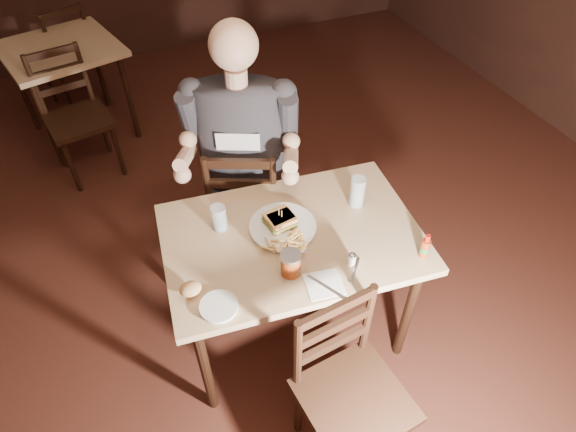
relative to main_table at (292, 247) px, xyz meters
name	(u,v)px	position (x,y,z in m)	size (l,w,h in m)	color
room_shell	(243,91)	(-0.11, 0.26, 0.71)	(7.00, 7.00, 7.00)	black
main_table	(292,247)	(0.00, 0.00, 0.00)	(1.25, 0.90, 0.77)	tan
bg_table	(62,58)	(-0.86, 2.45, -0.01)	(0.98, 0.98, 0.77)	tan
chair_far	(247,200)	(-0.03, 0.63, -0.23)	(0.42, 0.46, 0.92)	black
chair_near	(355,400)	(-0.01, -0.69, -0.24)	(0.42, 0.46, 0.90)	black
bg_chair_far	(66,55)	(-0.86, 3.00, -0.24)	(0.42, 0.46, 0.90)	black
bg_chair_near	(78,120)	(-0.86, 1.90, -0.23)	(0.42, 0.46, 0.92)	black
diner	(239,128)	(-0.05, 0.58, 0.32)	(0.61, 0.48, 1.06)	#302E34
dinner_plate	(283,227)	(-0.02, 0.06, 0.09)	(0.31, 0.31, 0.02)	white
sandwich_left	(279,216)	(-0.04, 0.07, 0.15)	(0.12, 0.10, 0.10)	tan
sandwich_right	(282,218)	(-0.03, 0.06, 0.15)	(0.11, 0.10, 0.10)	tan
fries_pile	(284,245)	(-0.07, -0.07, 0.12)	(0.24, 0.17, 0.04)	#E7BE6F
ketchup_dollop	(290,228)	(0.00, 0.03, 0.11)	(0.04, 0.04, 0.01)	maroon
glass_left	(219,218)	(-0.29, 0.17, 0.15)	(0.07, 0.07, 0.13)	silver
glass_right	(357,192)	(0.37, 0.07, 0.16)	(0.07, 0.07, 0.16)	silver
hot_sauce	(425,246)	(0.49, -0.33, 0.15)	(0.04, 0.04, 0.13)	maroon
salt_shaker	(352,259)	(0.17, -0.26, 0.12)	(0.03, 0.03, 0.06)	white
syrup_dispenser	(291,264)	(-0.09, -0.20, 0.14)	(0.09, 0.09, 0.12)	maroon
napkin	(324,284)	(0.01, -0.31, 0.08)	(0.15, 0.14, 0.00)	white
knife	(329,288)	(0.02, -0.34, 0.09)	(0.01, 0.22, 0.01)	silver
fork	(355,270)	(0.17, -0.30, 0.09)	(0.01, 0.15, 0.00)	silver
side_plate	(219,307)	(-0.43, -0.26, 0.09)	(0.15, 0.15, 0.01)	white
bread_roll	(190,289)	(-0.51, -0.15, 0.12)	(0.09, 0.07, 0.05)	tan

